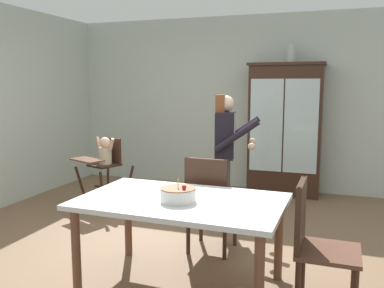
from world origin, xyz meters
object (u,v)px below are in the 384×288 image
Objects in this scene: adult_person at (226,145)px; birthday_cake at (178,194)px; dining_chair_far_side at (209,198)px; dining_table at (181,209)px; ceramic_vase at (291,54)px; dining_chair_right_end at (314,238)px; china_cabinet at (285,129)px; high_chair_with_toddler at (105,159)px.

adult_person reaches higher than birthday_cake.
birthday_cake is 0.29× the size of dining_chair_far_side.
adult_person is 0.93× the size of dining_table.
ceramic_vase is 3.62m from dining_chair_right_end.
ceramic_vase is 0.28× the size of dining_chair_right_end.
dining_chair_right_end is at bearing -79.75° from china_cabinet.
ceramic_vase is 0.16× the size of dining_table.
high_chair_with_toddler is (-2.20, -1.44, -0.33)m from china_cabinet.
adult_person reaches higher than dining_chair_far_side.
dining_chair_right_end is (1.03, -0.03, -0.10)m from dining_table.
birthday_cake is (-0.44, -3.28, -0.19)m from china_cabinet.
dining_chair_far_side and dining_chair_right_end have the same top height.
china_cabinet is at bearing 82.17° from dining_table.
ceramic_vase reaches higher than adult_person.
birthday_cake reaches higher than dining_table.
dining_chair_far_side is at bearing 88.40° from dining_table.
china_cabinet is 7.24× the size of ceramic_vase.
china_cabinet reaches higher than dining_chair_far_side.
high_chair_with_toddler is at bearing 58.37° from dining_chair_right_end.
dining_chair_right_end is (0.53, -3.24, -1.52)m from ceramic_vase.
dining_chair_right_end is (2.79, -1.80, -0.10)m from high_chair_with_toddler.
dining_chair_far_side is at bearing -99.59° from china_cabinet.
dining_chair_far_side is (-0.47, -2.50, -1.52)m from ceramic_vase.
ceramic_vase is 0.18× the size of adult_person.
ceramic_vase is 0.96× the size of birthday_cake.
dining_chair_right_end is at bearing -80.67° from ceramic_vase.
dining_chair_far_side is at bearing -9.01° from high_chair_with_toddler.
birthday_cake is (1.76, -1.84, 0.14)m from high_chair_with_toddler.
dining_table is at bearing 89.52° from dining_chair_right_end.
birthday_cake is at bearing 93.50° from dining_chair_right_end.
dining_table is 1.03m from dining_chair_right_end.
dining_table is at bearing -98.75° from ceramic_vase.
ceramic_vase is at bearing 81.25° from dining_table.
high_chair_with_toddler is 0.58× the size of dining_table.
ceramic_vase is 0.28× the size of dining_chair_far_side.
dining_table is (0.02, -1.48, -0.31)m from adult_person.
adult_person is at bearing -104.84° from china_cabinet.
adult_person is (1.74, -0.28, 0.31)m from high_chair_with_toddler.
china_cabinet is 2.04× the size of dining_chair_right_end.
ceramic_vase is 0.28× the size of high_chair_with_toddler.
china_cabinet reaches higher than high_chair_with_toddler.
ceramic_vase is at bearing 10.54° from dining_chair_right_end.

